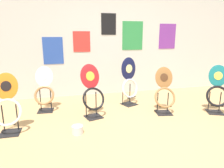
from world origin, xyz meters
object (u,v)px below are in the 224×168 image
object	(u,v)px
toilet_seat_display_white_plain	(44,91)
toilet_seat_display_teal_sax	(217,92)
toilet_seat_display_crimson_swirl	(92,92)
toilet_seat_display_orange_sun	(7,106)
toilet_seat_display_navy_moon	(129,82)
paint_can	(77,129)
toilet_seat_display_woodgrain	(164,93)

from	to	relation	value
toilet_seat_display_white_plain	toilet_seat_display_teal_sax	size ratio (longest dim) A/B	0.94
toilet_seat_display_crimson_swirl	toilet_seat_display_orange_sun	size ratio (longest dim) A/B	1.05
toilet_seat_display_crimson_swirl	toilet_seat_display_navy_moon	world-z (taller)	toilet_seat_display_navy_moon
paint_can	toilet_seat_display_teal_sax	bearing A→B (deg)	4.64
toilet_seat_display_teal_sax	toilet_seat_display_woodgrain	xyz separation A→B (m)	(-0.95, 0.23, -0.00)
toilet_seat_display_white_plain	toilet_seat_display_crimson_swirl	world-z (taller)	toilet_seat_display_crimson_swirl
toilet_seat_display_crimson_swirl	paint_can	world-z (taller)	toilet_seat_display_crimson_swirl
toilet_seat_display_crimson_swirl	paint_can	distance (m)	0.76
toilet_seat_display_crimson_swirl	toilet_seat_display_orange_sun	xyz separation A→B (m)	(-1.28, -0.30, -0.03)
toilet_seat_display_woodgrain	toilet_seat_display_navy_moon	size ratio (longest dim) A/B	0.86
toilet_seat_display_woodgrain	toilet_seat_display_navy_moon	xyz separation A→B (m)	(-0.47, 0.60, 0.09)
toilet_seat_display_white_plain	toilet_seat_display_woodgrain	xyz separation A→B (m)	(2.14, -0.66, -0.00)
toilet_seat_display_teal_sax	toilet_seat_display_orange_sun	bearing A→B (deg)	179.00
toilet_seat_display_navy_moon	paint_can	xyz separation A→B (m)	(-1.15, -1.04, -0.41)
toilet_seat_display_white_plain	toilet_seat_display_navy_moon	bearing A→B (deg)	-2.07
toilet_seat_display_crimson_swirl	toilet_seat_display_orange_sun	bearing A→B (deg)	-166.64
toilet_seat_display_crimson_swirl	toilet_seat_display_navy_moon	size ratio (longest dim) A/B	0.95
toilet_seat_display_white_plain	toilet_seat_display_crimson_swirl	size ratio (longest dim) A/B	0.90
toilet_seat_display_white_plain	toilet_seat_display_crimson_swirl	xyz separation A→B (m)	(0.83, -0.52, 0.06)
toilet_seat_display_orange_sun	paint_can	size ratio (longest dim) A/B	5.35
toilet_seat_display_teal_sax	paint_can	distance (m)	2.60
toilet_seat_display_teal_sax	paint_can	xyz separation A→B (m)	(-2.57, -0.21, -0.32)
toilet_seat_display_white_plain	toilet_seat_display_woodgrain	size ratio (longest dim) A/B	0.99
toilet_seat_display_orange_sun	toilet_seat_display_navy_moon	bearing A→B (deg)	19.90
toilet_seat_display_teal_sax	toilet_seat_display_white_plain	bearing A→B (deg)	163.94
toilet_seat_display_crimson_swirl	toilet_seat_display_navy_moon	xyz separation A→B (m)	(0.84, 0.46, 0.03)
toilet_seat_display_white_plain	toilet_seat_display_orange_sun	distance (m)	0.94
toilet_seat_display_white_plain	toilet_seat_display_orange_sun	size ratio (longest dim) A/B	0.94
toilet_seat_display_teal_sax	toilet_seat_display_navy_moon	distance (m)	1.65
toilet_seat_display_white_plain	toilet_seat_display_woodgrain	distance (m)	2.24
toilet_seat_display_navy_moon	toilet_seat_display_white_plain	bearing A→B (deg)	177.93
toilet_seat_display_teal_sax	toilet_seat_display_woodgrain	bearing A→B (deg)	166.50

